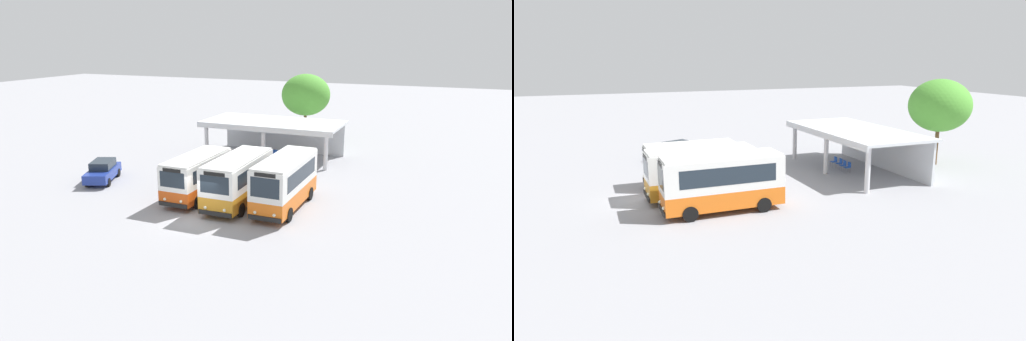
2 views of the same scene
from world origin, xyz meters
TOP-DOWN VIEW (x-y plane):
  - ground_plane at (0.00, 0.00)m, footprint 180.00×180.00m
  - city_bus_nearest_orange at (-2.15, 3.91)m, footprint 2.33×6.54m
  - city_bus_second_in_row at (1.01, 3.84)m, footprint 2.55×7.11m
  - city_bus_middle_cream at (4.17, 4.31)m, footprint 2.38×7.23m
  - parked_car_flank at (-10.96, 4.50)m, footprint 3.29×4.64m
  - terminal_canopy at (-1.43, 17.56)m, footprint 12.66×6.12m
  - waiting_chair_end_by_column at (-3.15, 16.15)m, footprint 0.45×0.45m
  - waiting_chair_second_from_end at (-2.43, 16.23)m, footprint 0.45×0.45m
  - waiting_chair_middle_seat at (-1.71, 16.15)m, footprint 0.45×0.45m
  - waiting_chair_fourth_seat at (-0.99, 16.13)m, footprint 0.45×0.45m
  - roadside_tree_behind_canopy at (-0.74, 24.58)m, footprint 5.10×5.10m

SIDE VIEW (x-z plane):
  - ground_plane at x=0.00m, z-range 0.00..0.00m
  - waiting_chair_end_by_column at x=-3.15m, z-range 0.09..0.95m
  - waiting_chair_second_from_end at x=-2.43m, z-range 0.09..0.95m
  - waiting_chair_middle_seat at x=-1.71m, z-range 0.09..0.95m
  - waiting_chair_fourth_seat at x=-0.99m, z-range 0.09..0.95m
  - parked_car_flank at x=-10.96m, z-range 0.02..1.64m
  - city_bus_nearest_orange at x=-2.15m, z-range 0.17..3.22m
  - city_bus_second_in_row at x=1.01m, z-range 0.17..3.44m
  - city_bus_middle_cream at x=4.17m, z-range 0.17..3.61m
  - terminal_canopy at x=-1.43m, z-range 0.98..4.38m
  - roadside_tree_behind_canopy at x=-0.74m, z-range 1.41..8.58m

